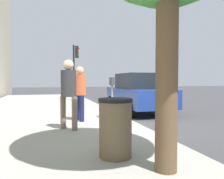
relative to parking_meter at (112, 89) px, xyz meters
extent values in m
plane|color=#38383A|center=(0.00, -0.56, -1.17)|extent=(80.00, 80.00, 0.00)
cube|color=gray|center=(0.00, 2.44, -1.09)|extent=(28.00, 6.00, 0.15)
cylinder|color=gray|center=(0.00, 0.00, -0.44)|extent=(0.07, 0.07, 1.15)
cube|color=#383D42|center=(-0.10, 0.00, 0.26)|extent=(0.16, 0.11, 0.26)
cube|color=#383D42|center=(0.10, 0.00, 0.26)|extent=(0.16, 0.11, 0.26)
cube|color=#268C33|center=(-0.10, -0.06, 0.28)|extent=(0.10, 0.01, 0.10)
cube|color=#268C33|center=(0.10, -0.06, 0.28)|extent=(0.10, 0.01, 0.10)
cylinder|color=#191E4C|center=(0.19, 1.12, -0.60)|extent=(0.15, 0.15, 0.83)
cylinder|color=#191E4C|center=(-0.18, 1.05, -0.60)|extent=(0.15, 0.15, 0.83)
cylinder|color=#D85933|center=(0.00, 1.08, 0.15)|extent=(0.38, 0.38, 0.66)
sphere|color=tan|center=(0.00, 1.08, 0.61)|extent=(0.26, 0.26, 0.26)
cylinder|color=#726656|center=(-1.10, 1.69, -0.57)|extent=(0.15, 0.15, 0.88)
cylinder|color=#726656|center=(-1.40, 1.42, -0.57)|extent=(0.15, 0.15, 0.88)
cylinder|color=#333338|center=(-1.25, 1.55, 0.22)|extent=(0.41, 0.41, 0.70)
sphere|color=beige|center=(-1.25, 1.55, 0.71)|extent=(0.28, 0.28, 0.28)
cube|color=navy|center=(2.38, -1.91, -0.46)|extent=(4.41, 1.87, 0.76)
cube|color=black|center=(2.18, -1.91, 0.26)|extent=(2.21, 1.71, 0.68)
cylinder|color=black|center=(3.81, -1.05, -0.84)|extent=(0.66, 0.22, 0.66)
cylinder|color=black|center=(3.80, -2.79, -0.84)|extent=(0.66, 0.22, 0.66)
cylinder|color=black|center=(0.95, -1.03, -0.84)|extent=(0.66, 0.22, 0.66)
cylinder|color=black|center=(0.94, -2.77, -0.84)|extent=(0.66, 0.22, 0.66)
cylinder|color=brown|center=(-4.44, 0.44, 0.46)|extent=(0.32, 0.32, 2.95)
cylinder|color=black|center=(7.64, 0.44, 0.78)|extent=(0.12, 0.12, 3.60)
cube|color=black|center=(7.64, 0.24, 2.13)|extent=(0.24, 0.20, 0.76)
sphere|color=red|center=(7.64, 0.13, 2.37)|extent=(0.14, 0.14, 0.14)
sphere|color=orange|center=(7.64, 0.13, 2.13)|extent=(0.14, 0.14, 0.14)
sphere|color=green|center=(7.64, 0.13, 1.89)|extent=(0.14, 0.14, 0.14)
cylinder|color=brown|center=(-3.65, 0.97, -0.54)|extent=(0.56, 0.56, 0.95)
cylinder|color=black|center=(-3.65, 0.97, -0.04)|extent=(0.59, 0.59, 0.06)
camera|label=1|loc=(-7.36, 2.08, 0.31)|focal=36.52mm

